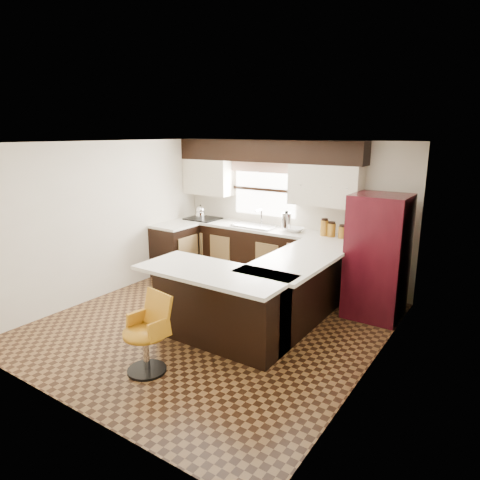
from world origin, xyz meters
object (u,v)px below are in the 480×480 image
Objects in this scene: peninsula_return at (220,308)px; refrigerator at (377,257)px; bar_chair at (145,335)px; peninsula_long at (295,292)px.

refrigerator is (1.34, 1.84, 0.41)m from peninsula_return.
refrigerator reaches higher than bar_chair.
peninsula_return is 1.91× the size of bar_chair.
bar_chair is at bearing -111.59° from peninsula_long.
peninsula_long is at bearing 61.70° from peninsula_return.
peninsula_return is (-0.53, -0.97, 0.00)m from peninsula_long.
refrigerator is at bearing 70.66° from bar_chair.
peninsula_long is 1.13× the size of refrigerator.
bar_chair is at bearing -119.27° from refrigerator.
refrigerator is (0.81, 0.87, 0.41)m from peninsula_long.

